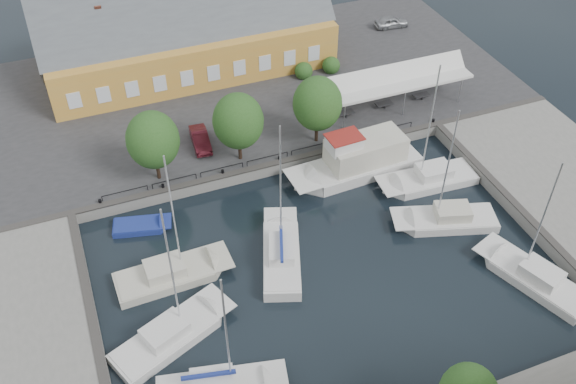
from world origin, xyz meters
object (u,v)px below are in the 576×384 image
object	(u,v)px
center_sailboat	(281,256)
east_boat_c	(534,279)
tent_canopy	(396,80)
car_silver	(392,22)
east_boat_a	(429,180)
east_boat_b	(446,221)
launch_nw	(141,227)
warehouse	(182,37)
west_boat_c	(171,337)
west_boat_b	(171,276)
trawler	(359,162)
car_red	(200,139)

from	to	relation	value
center_sailboat	east_boat_c	bearing A→B (deg)	-28.27
tent_canopy	car_silver	xyz separation A→B (m)	(7.26, 13.99, -2.04)
east_boat_a	east_boat_b	world-z (taller)	east_boat_a
center_sailboat	launch_nw	bearing A→B (deg)	142.06
warehouse	center_sailboat	distance (m)	27.85
warehouse	tent_canopy	bearing A→B (deg)	-39.86
east_boat_c	west_boat_c	size ratio (longest dim) A/B	0.94
center_sailboat	west_boat_b	size ratio (longest dim) A/B	1.04
east_boat_c	car_silver	bearing A→B (deg)	77.68
center_sailboat	trawler	distance (m)	12.03
tent_canopy	west_boat_c	bearing A→B (deg)	-145.50
east_boat_c	trawler	bearing A→B (deg)	111.59
east_boat_c	west_boat_b	xyz separation A→B (m)	(-23.88, 9.67, 0.00)
car_red	east_boat_b	xyz separation A→B (m)	(15.41, -15.36, -1.39)
west_boat_c	trawler	bearing A→B (deg)	30.37
warehouse	center_sailboat	xyz separation A→B (m)	(0.05, -27.55, -4.06)
east_boat_b	west_boat_b	bearing A→B (deg)	173.90
center_sailboat	trawler	world-z (taller)	center_sailboat
east_boat_b	center_sailboat	bearing A→B (deg)	175.07
east_boat_a	west_boat_b	distance (m)	22.66
east_boat_a	launch_nw	bearing A→B (deg)	171.76
warehouse	car_red	bearing A→B (deg)	-98.68
east_boat_a	launch_nw	xyz separation A→B (m)	(-23.49, 3.40, -0.17)
trawler	east_boat_c	distance (m)	16.82
center_sailboat	west_boat_c	size ratio (longest dim) A/B	1.03
center_sailboat	trawler	bearing A→B (deg)	36.10
center_sailboat	east_boat_a	distance (m)	14.97
east_boat_c	launch_nw	distance (m)	29.29
warehouse	center_sailboat	bearing A→B (deg)	-89.89
trawler	east_boat_b	world-z (taller)	east_boat_b
east_boat_b	east_boat_c	world-z (taller)	east_boat_b
center_sailboat	launch_nw	size ratio (longest dim) A/B	2.52
east_boat_a	east_boat_b	xyz separation A→B (m)	(-1.22, -4.72, -0.00)
center_sailboat	east_boat_b	distance (m)	13.37
east_boat_b	west_boat_c	xyz separation A→B (m)	(-22.54, -2.86, 0.00)
west_boat_c	car_red	bearing A→B (deg)	68.64
warehouse	east_boat_a	world-z (taller)	east_boat_a
car_red	east_boat_c	distance (m)	29.04
launch_nw	east_boat_b	bearing A→B (deg)	-20.04
west_boat_c	east_boat_a	bearing A→B (deg)	17.71
warehouse	tent_canopy	xyz separation A→B (m)	(16.60, -13.86, -0.74)
center_sailboat	warehouse	bearing A→B (deg)	90.11
car_silver	east_boat_b	world-z (taller)	east_boat_b
tent_canopy	launch_nw	distance (m)	26.61
car_silver	trawler	xyz separation A→B (m)	(-14.09, -20.60, -0.63)
trawler	tent_canopy	bearing A→B (deg)	44.05
car_red	east_boat_c	size ratio (longest dim) A/B	0.36
west_boat_b	west_boat_c	xyz separation A→B (m)	(-1.23, -5.14, 0.00)
car_silver	east_boat_a	xyz separation A→B (m)	(-9.26, -24.10, -1.39)
west_boat_b	east_boat_c	bearing A→B (deg)	-22.05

